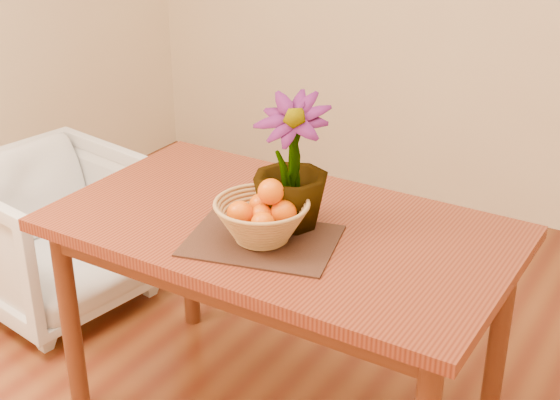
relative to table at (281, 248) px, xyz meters
The scene contains 6 objects.
table is the anchor object (origin of this frame).
placemat 0.16m from the table, 82.29° to the right, with size 0.43×0.32×0.01m, color #3B1E15.
wicker_basket 0.20m from the table, 82.29° to the right, with size 0.28×0.28×0.11m.
orange_pile 0.23m from the table, 80.70° to the right, with size 0.18×0.17×0.14m.
potted_plant 0.29m from the table, ahead, with size 0.23×0.23×0.41m, color #164413.
armchair 1.25m from the table, behind, with size 0.69×0.64×0.71m, color gray.
Camera 1 is at (1.10, -1.50, 1.81)m, focal length 50.00 mm.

